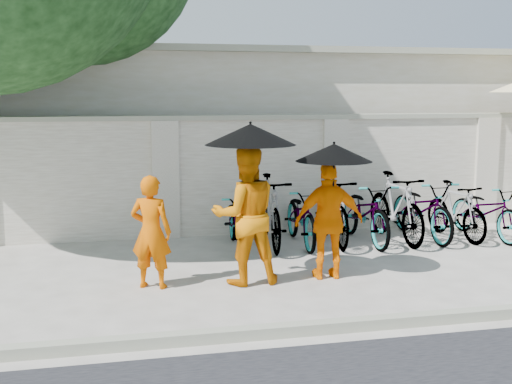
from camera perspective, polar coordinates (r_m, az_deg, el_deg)
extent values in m
plane|color=beige|center=(8.32, 0.77, -8.38)|extent=(80.00, 80.00, 0.00)
cube|color=gray|center=(6.74, 4.15, -12.03)|extent=(40.00, 0.16, 0.12)
cube|color=white|center=(11.39, 1.99, 1.45)|extent=(20.00, 0.30, 2.00)
cube|color=silver|center=(15.25, 2.09, 5.57)|extent=(14.00, 6.00, 3.20)
imported|color=#D85700|center=(8.20, -9.31, -3.52)|extent=(0.62, 0.52, 1.45)
imported|color=orange|center=(8.25, -0.94, -2.06)|extent=(0.91, 0.72, 1.80)
cylinder|color=black|center=(8.09, -0.49, 1.89)|extent=(0.02, 0.02, 0.92)
cone|color=black|center=(8.05, -0.50, 5.15)|extent=(1.16, 1.16, 0.26)
imported|color=#FD7700|center=(8.55, 6.52, -2.56)|extent=(0.93, 0.43, 1.56)
cylinder|color=black|center=(8.39, 6.89, 0.75)|extent=(0.02, 0.02, 0.81)
cone|color=black|center=(8.35, 6.94, 3.51)|extent=(1.00, 1.00, 0.23)
imported|color=gray|center=(10.19, -1.66, -2.59)|extent=(0.69, 1.73, 0.89)
imported|color=gray|center=(10.27, 1.27, -1.74)|extent=(0.71, 1.96, 1.15)
imported|color=gray|center=(10.45, 4.09, -2.14)|extent=(0.72, 1.84, 0.95)
imported|color=gray|center=(10.57, 6.92, -1.57)|extent=(0.72, 1.92, 1.13)
imported|color=gray|center=(10.73, 9.68, -1.80)|extent=(0.71, 1.94, 1.01)
imported|color=gray|center=(10.91, 12.33, -1.34)|extent=(0.63, 1.93, 1.15)
imported|color=gray|center=(11.24, 14.60, -1.48)|extent=(0.78, 1.97, 1.01)
imported|color=gray|center=(11.36, 17.35, -1.58)|extent=(0.65, 1.66, 0.97)
imported|color=gray|center=(11.58, 19.81, -1.62)|extent=(0.86, 1.84, 0.93)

